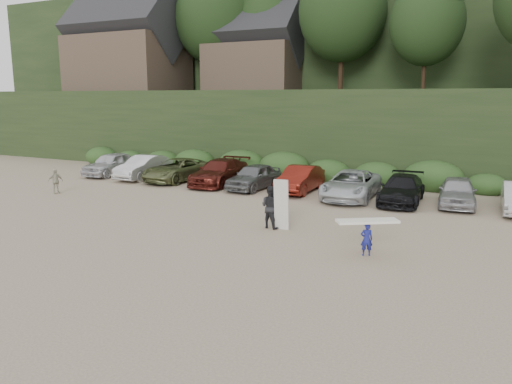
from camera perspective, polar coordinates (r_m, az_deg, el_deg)
The scene contains 6 objects.
ground at distance 19.53m, azimuth 0.25°, elevation -5.63°, with size 120.00×120.00×0.00m, color tan.
hillside_backdrop at distance 53.72m, azimuth 17.91°, elevation 16.44°, with size 90.00×41.50×28.00m.
parked_cars at distance 27.95m, azimuth 13.29°, elevation 0.74°, with size 39.61×6.22×1.65m.
distant_walker at distance 31.07m, azimuth -21.95°, elevation 1.15°, with size 0.85×0.35×1.45m, color #AFAB94.
child_surfer at distance 18.01m, azimuth 12.56°, elevation -4.41°, with size 2.15×1.68×1.30m.
adult_surfer at distance 21.22m, azimuth 1.79°, elevation -1.68°, with size 1.38×0.86×2.17m.
Camera 1 is at (8.26, -16.80, 5.55)m, focal length 35.00 mm.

